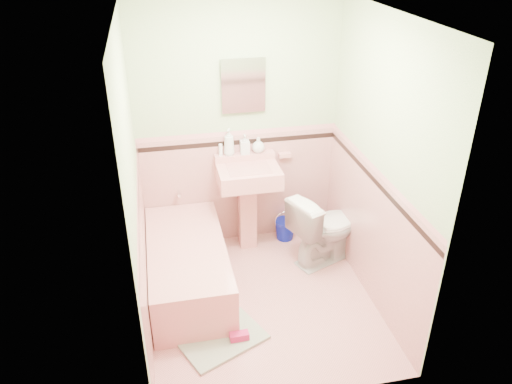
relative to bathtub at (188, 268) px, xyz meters
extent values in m
plane|color=pink|center=(0.63, -0.33, -0.23)|extent=(2.20, 2.20, 0.00)
plane|color=white|center=(0.63, -0.33, 2.27)|extent=(2.20, 2.20, 0.00)
plane|color=beige|center=(0.63, 0.77, 1.02)|extent=(2.50, 0.00, 2.50)
plane|color=beige|center=(0.63, -1.43, 1.02)|extent=(2.50, 0.00, 2.50)
plane|color=beige|center=(-0.37, -0.33, 1.02)|extent=(0.00, 2.50, 2.50)
plane|color=beige|center=(1.63, -0.33, 1.02)|extent=(0.00, 2.50, 2.50)
plane|color=pink|center=(0.63, 0.76, 0.38)|extent=(2.00, 0.00, 2.00)
plane|color=pink|center=(0.63, -1.42, 0.38)|extent=(2.00, 0.00, 2.00)
plane|color=pink|center=(-0.36, -0.33, 0.38)|extent=(0.00, 2.20, 2.20)
plane|color=pink|center=(1.62, -0.33, 0.38)|extent=(0.00, 2.20, 2.20)
plane|color=black|center=(0.63, 0.75, 0.90)|extent=(2.00, 0.00, 2.00)
plane|color=black|center=(0.63, -1.41, 0.90)|extent=(2.00, 0.00, 2.00)
plane|color=black|center=(-0.35, -0.33, 0.89)|extent=(0.00, 2.20, 2.20)
plane|color=black|center=(1.61, -0.33, 0.89)|extent=(0.00, 2.20, 2.20)
plane|color=pink|center=(0.63, 0.75, 0.99)|extent=(2.00, 0.00, 2.00)
plane|color=pink|center=(0.63, -1.41, 0.99)|extent=(2.00, 0.00, 2.00)
plane|color=pink|center=(-0.35, -0.33, 1.00)|extent=(0.00, 2.20, 2.20)
plane|color=pink|center=(1.61, -0.33, 1.00)|extent=(0.00, 2.20, 2.20)
cube|color=#D98886|center=(0.00, 0.00, 0.00)|extent=(0.70, 1.50, 0.45)
cylinder|color=silver|center=(0.00, 0.72, 0.41)|extent=(0.04, 0.12, 0.04)
cylinder|color=silver|center=(0.68, 0.67, 0.72)|extent=(0.02, 0.02, 0.10)
cube|color=white|center=(0.68, 0.74, 1.47)|extent=(0.35, 0.04, 0.44)
cube|color=#D98886|center=(1.10, 0.73, 0.72)|extent=(0.12, 0.07, 0.04)
imported|color=#B2B2B2|center=(0.53, 0.71, 0.93)|extent=(0.13, 0.14, 0.27)
imported|color=#B2B2B2|center=(0.68, 0.71, 0.89)|extent=(0.09, 0.09, 0.20)
imported|color=#B2B2B2|center=(0.82, 0.71, 0.87)|extent=(0.14, 0.14, 0.16)
cylinder|color=white|center=(0.44, 0.71, 0.85)|extent=(0.04, 0.04, 0.12)
imported|color=white|center=(1.39, 0.17, 0.15)|extent=(0.84, 0.67, 0.75)
cube|color=gray|center=(0.20, -0.74, -0.21)|extent=(0.80, 0.69, 0.03)
cube|color=#BF1E59|center=(0.34, -0.79, -0.17)|extent=(0.16, 0.08, 0.06)
camera|label=1|loc=(-0.16, -3.83, 2.85)|focal=35.44mm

